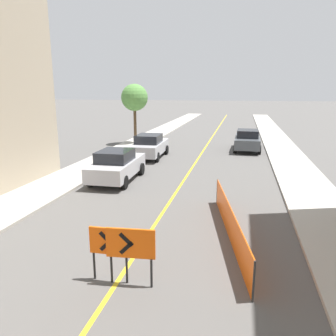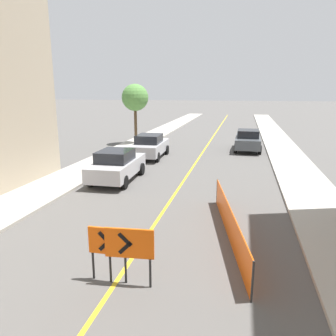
# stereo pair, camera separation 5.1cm
# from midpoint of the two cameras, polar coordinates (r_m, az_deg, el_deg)

# --- Properties ---
(lane_stripe) EXTENTS (0.12, 69.54, 0.01)m
(lane_stripe) POSITION_cam_midpoint_polar(r_m,az_deg,el_deg) (27.37, 6.70, 3.92)
(lane_stripe) COLOR gold
(lane_stripe) RESTS_ON ground_plane
(sidewalk_left) EXTENTS (2.50, 69.54, 0.12)m
(sidewalk_left) POSITION_cam_midpoint_polar(r_m,az_deg,el_deg) (28.56, -5.14, 4.47)
(sidewalk_left) COLOR #ADA89E
(sidewalk_left) RESTS_ON ground_plane
(sidewalk_right) EXTENTS (2.50, 69.54, 0.12)m
(sidewalk_right) POSITION_cam_midpoint_polar(r_m,az_deg,el_deg) (27.40, 19.04, 3.41)
(sidewalk_right) COLOR #ADA89E
(sidewalk_right) RESTS_ON ground_plane
(arrow_barricade_primary) EXTENTS (0.98, 0.09, 1.37)m
(arrow_barricade_primary) POSITION_cam_midpoint_polar(r_m,az_deg,el_deg) (8.05, -10.39, -12.86)
(arrow_barricade_primary) COLOR #EF560C
(arrow_barricade_primary) RESTS_ON ground_plane
(arrow_barricade_secondary) EXTENTS (1.16, 0.16, 1.43)m
(arrow_barricade_secondary) POSITION_cam_midpoint_polar(r_m,az_deg,el_deg) (7.81, -6.76, -13.27)
(arrow_barricade_secondary) COLOR #EF560C
(arrow_barricade_secondary) RESTS_ON ground_plane
(safety_mesh_fence) EXTENTS (1.30, 6.38, 0.99)m
(safety_mesh_fence) POSITION_cam_midpoint_polar(r_m,az_deg,el_deg) (10.48, 10.58, -9.30)
(safety_mesh_fence) COLOR #EF560C
(safety_mesh_fence) RESTS_ON ground_plane
(parked_car_curb_near) EXTENTS (1.95, 4.35, 1.59)m
(parked_car_curb_near) POSITION_cam_midpoint_polar(r_m,az_deg,el_deg) (16.71, -9.00, 0.49)
(parked_car_curb_near) COLOR #B7B7BC
(parked_car_curb_near) RESTS_ON ground_plane
(parked_car_curb_mid) EXTENTS (1.95, 4.35, 1.59)m
(parked_car_curb_mid) POSITION_cam_midpoint_polar(r_m,az_deg,el_deg) (22.23, -3.31, 3.86)
(parked_car_curb_mid) COLOR #B7B7BC
(parked_car_curb_mid) RESTS_ON ground_plane
(parked_car_curb_far) EXTENTS (1.94, 4.32, 1.59)m
(parked_car_curb_far) POSITION_cam_midpoint_polar(r_m,az_deg,el_deg) (25.52, 13.59, 4.75)
(parked_car_curb_far) COLOR #474C51
(parked_car_curb_far) RESTS_ON ground_plane
(street_tree_left_near) EXTENTS (2.20, 2.20, 4.86)m
(street_tree_left_near) POSITION_cam_midpoint_polar(r_m,az_deg,el_deg) (27.73, -5.91, 12.05)
(street_tree_left_near) COLOR #4C3823
(street_tree_left_near) RESTS_ON sidewalk_left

